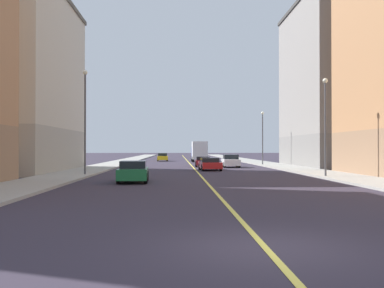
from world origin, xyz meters
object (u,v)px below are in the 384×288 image
at_px(building_left_mid, 334,85).
at_px(street_lamp_left_far, 263,132).
at_px(car_white, 231,161).
at_px(building_right_midblock, 16,83).
at_px(car_yellow, 162,157).
at_px(car_maroon, 203,162).
at_px(street_lamp_right_near, 85,112).
at_px(street_lamp_left_near, 325,116).
at_px(box_truck, 199,151).
at_px(car_red, 210,164).
at_px(car_green, 133,172).

height_order(building_left_mid, street_lamp_left_far, building_left_mid).
bearing_deg(car_white, building_right_midblock, -158.11).
xyz_separation_m(car_yellow, car_maroon, (5.38, -22.62, -0.06)).
height_order(building_left_mid, building_right_midblock, building_left_mid).
relative_size(street_lamp_right_near, car_white, 1.91).
bearing_deg(street_lamp_left_near, box_truck, 100.55).
height_order(street_lamp_left_near, car_red, street_lamp_left_near).
distance_m(building_left_mid, car_red, 19.45).
distance_m(car_maroon, car_green, 23.74).
bearing_deg(street_lamp_left_far, car_yellow, 124.16).
relative_size(street_lamp_right_near, car_red, 1.75).
relative_size(building_left_mid, street_lamp_left_near, 2.73).
xyz_separation_m(building_right_midblock, car_maroon, (17.80, 9.93, -7.56)).
height_order(street_lamp_left_near, car_white, street_lamp_left_near).
xyz_separation_m(building_right_midblock, car_yellow, (12.41, 32.55, -7.50)).
xyz_separation_m(building_right_midblock, box_truck, (18.35, 28.54, -6.47)).
xyz_separation_m(street_lamp_left_near, car_white, (-4.61, 17.86, -3.73)).
distance_m(street_lamp_left_far, car_white, 7.63).
distance_m(street_lamp_right_near, car_white, 20.58).
xyz_separation_m(car_red, car_green, (-5.94, -14.90, 0.06)).
distance_m(car_red, car_maroon, 8.13).
relative_size(building_left_mid, street_lamp_left_far, 2.93).
relative_size(building_right_midblock, car_red, 3.82).
height_order(car_red, car_green, car_green).
distance_m(car_yellow, box_truck, 7.23).
bearing_deg(car_green, building_left_mid, 47.37).
bearing_deg(street_lamp_left_near, car_red, 123.48).
xyz_separation_m(street_lamp_left_near, car_red, (-7.47, 11.29, -3.81)).
relative_size(street_lamp_left_far, box_truck, 0.94).
height_order(car_red, car_maroon, car_red).
bearing_deg(car_maroon, car_red, -88.83).
bearing_deg(car_green, street_lamp_right_near, 124.80).
xyz_separation_m(car_white, car_red, (-2.86, -6.57, -0.08)).
height_order(building_left_mid, car_maroon, building_left_mid).
bearing_deg(car_red, car_green, -111.74).
distance_m(building_right_midblock, car_white, 23.65).
bearing_deg(street_lamp_right_near, box_truck, 73.39).
xyz_separation_m(building_right_midblock, car_white, (20.82, 8.37, -7.46)).
relative_size(street_lamp_right_near, car_green, 1.99).
xyz_separation_m(street_lamp_left_far, car_green, (-13.41, -26.46, -3.50)).
bearing_deg(car_white, car_red, -113.51).
height_order(car_white, car_green, car_white).
relative_size(street_lamp_left_near, car_white, 1.69).
height_order(building_right_midblock, street_lamp_left_near, building_right_midblock).
bearing_deg(box_truck, street_lamp_left_near, -79.45).
relative_size(street_lamp_left_far, car_yellow, 1.57).
bearing_deg(building_left_mid, car_white, -172.96).
xyz_separation_m(building_right_midblock, car_red, (17.96, 1.80, -7.54)).
bearing_deg(street_lamp_right_near, car_maroon, 59.27).
relative_size(street_lamp_right_near, car_yellow, 1.91).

